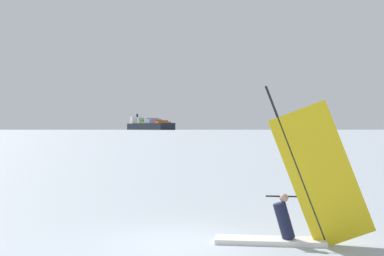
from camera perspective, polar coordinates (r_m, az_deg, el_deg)
ground_plane at (r=11.80m, az=-1.22°, el=-14.14°), size 4000.00×4000.00×0.00m
windsurfer at (r=11.87m, az=12.66°, el=-9.46°), size 3.79×1.72×4.09m
cargo_ship at (r=915.62m, az=-5.34°, el=0.35°), size 72.69×168.75×33.07m
distant_headland at (r=1593.18m, az=-6.59°, el=0.76°), size 888.55×435.53×50.51m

